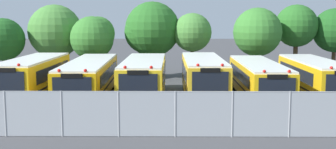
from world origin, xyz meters
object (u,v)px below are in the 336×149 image
at_px(school_bus_2, 144,77).
at_px(tree_1, 56,31).
at_px(school_bus_5, 315,78).
at_px(tree_2, 94,37).
at_px(school_bus_0, 34,77).
at_px(tree_4, 191,33).
at_px(school_bus_3, 203,76).
at_px(tree_6, 295,25).
at_px(tree_0, 4,40).
at_px(school_bus_1, 90,78).
at_px(tree_3, 150,30).
at_px(school_bus_4, 258,79).
at_px(traffic_cone, 183,128).
at_px(tree_5, 258,32).

distance_m(school_bus_2, tree_1, 13.42).
xyz_separation_m(school_bus_5, tree_2, (-15.76, 8.72, 2.25)).
distance_m(school_bus_0, tree_4, 14.60).
height_order(school_bus_2, school_bus_3, school_bus_3).
bearing_deg(tree_6, school_bus_2, -140.88).
bearing_deg(school_bus_3, school_bus_5, 178.68).
bearing_deg(school_bus_5, tree_0, -19.31).
bearing_deg(tree_4, school_bus_1, -125.72).
relative_size(tree_0, tree_2, 0.97).
height_order(school_bus_0, tree_4, tree_4).
xyz_separation_m(school_bus_1, tree_3, (3.44, 10.15, 2.79)).
xyz_separation_m(school_bus_5, tree_0, (-23.17, 8.11, 1.99)).
bearing_deg(school_bus_4, tree_3, -54.04).
xyz_separation_m(tree_3, tree_4, (3.51, -0.49, -0.21)).
relative_size(school_bus_5, tree_0, 1.86).
xyz_separation_m(school_bus_0, tree_3, (7.00, 10.31, 2.70)).
xyz_separation_m(tree_0, traffic_cone, (14.48, -16.47, -3.15)).
distance_m(tree_1, tree_5, 17.28).
bearing_deg(school_bus_1, tree_6, -149.82).
bearing_deg(tree_1, tree_0, -153.58).
height_order(school_bus_1, tree_3, tree_3).
bearing_deg(tree_6, tree_2, -175.96).
bearing_deg(school_bus_0, tree_2, -104.12).
bearing_deg(school_bus_3, school_bus_2, 3.29).
xyz_separation_m(school_bus_3, tree_2, (-8.57, 8.62, 2.18)).
distance_m(tree_1, tree_2, 3.81).
relative_size(school_bus_3, tree_1, 1.52).
bearing_deg(tree_0, school_bus_0, -58.48).
relative_size(school_bus_2, school_bus_3, 1.03).
bearing_deg(school_bus_3, tree_0, -27.22).
distance_m(school_bus_1, tree_4, 12.18).
bearing_deg(school_bus_1, tree_4, -127.35).
distance_m(tree_4, tree_5, 5.67).
bearing_deg(tree_3, tree_1, -178.95).
bearing_deg(tree_6, school_bus_4, -116.72).
distance_m(school_bus_2, tree_3, 10.70).
bearing_deg(tree_3, school_bus_0, -124.19).
bearing_deg(tree_2, tree_0, -175.36).
bearing_deg(tree_5, tree_1, 173.97).
xyz_separation_m(school_bus_1, tree_6, (15.97, 9.90, 3.20)).
xyz_separation_m(tree_2, tree_4, (8.17, 0.98, 0.30)).
bearing_deg(tree_5, tree_3, 167.66).
xyz_separation_m(school_bus_4, traffic_cone, (-5.00, -8.14, -1.10)).
bearing_deg(traffic_cone, tree_3, 97.44).
distance_m(school_bus_2, tree_5, 12.47).
bearing_deg(tree_4, school_bus_4, -68.48).
height_order(school_bus_3, tree_1, tree_1).
bearing_deg(tree_5, tree_2, 177.90).
relative_size(school_bus_1, tree_0, 2.21).
distance_m(school_bus_1, school_bus_2, 3.56).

